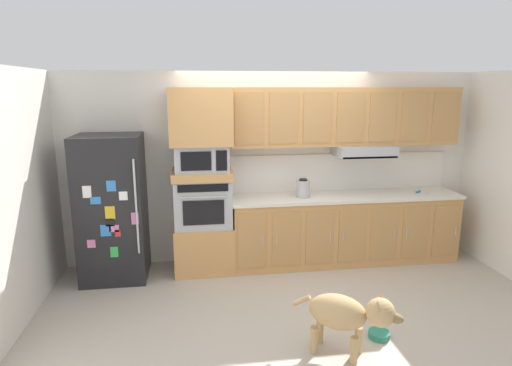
% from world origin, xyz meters
% --- Properties ---
extents(ground_plane, '(9.60, 9.60, 0.00)m').
position_xyz_m(ground_plane, '(0.00, 0.00, 0.00)').
color(ground_plane, '#B2A899').
extents(back_kitchen_wall, '(6.20, 0.12, 2.50)m').
position_xyz_m(back_kitchen_wall, '(0.00, 1.11, 1.25)').
color(back_kitchen_wall, silver).
rests_on(back_kitchen_wall, ground).
extents(side_panel_left, '(0.12, 7.10, 2.50)m').
position_xyz_m(side_panel_left, '(-2.80, 0.00, 1.25)').
color(side_panel_left, silver).
rests_on(side_panel_left, ground).
extents(refrigerator, '(0.76, 0.73, 1.76)m').
position_xyz_m(refrigerator, '(-2.04, 0.68, 0.88)').
color(refrigerator, black).
rests_on(refrigerator, ground).
extents(oven_base_cabinet, '(0.74, 0.62, 0.60)m').
position_xyz_m(oven_base_cabinet, '(-0.96, 0.75, 0.30)').
color(oven_base_cabinet, tan).
rests_on(oven_base_cabinet, ground).
extents(built_in_oven, '(0.70, 0.62, 0.60)m').
position_xyz_m(built_in_oven, '(-0.96, 0.75, 0.90)').
color(built_in_oven, '#A8AAAF').
rests_on(built_in_oven, oven_base_cabinet).
extents(appliance_mid_shelf, '(0.74, 0.62, 0.10)m').
position_xyz_m(appliance_mid_shelf, '(-0.96, 0.75, 1.25)').
color(appliance_mid_shelf, tan).
rests_on(appliance_mid_shelf, built_in_oven).
extents(microwave, '(0.64, 0.54, 0.32)m').
position_xyz_m(microwave, '(-0.96, 0.75, 1.46)').
color(microwave, '#A8AAAF').
rests_on(microwave, appliance_mid_shelf).
extents(appliance_upper_cabinet, '(0.74, 0.62, 0.68)m').
position_xyz_m(appliance_upper_cabinet, '(-0.96, 0.75, 1.96)').
color(appliance_upper_cabinet, tan).
rests_on(appliance_upper_cabinet, microwave).
extents(lower_cabinet_run, '(3.00, 0.63, 0.88)m').
position_xyz_m(lower_cabinet_run, '(0.91, 0.75, 0.44)').
color(lower_cabinet_run, tan).
rests_on(lower_cabinet_run, ground).
extents(countertop_slab, '(3.04, 0.64, 0.04)m').
position_xyz_m(countertop_slab, '(0.91, 0.75, 0.90)').
color(countertop_slab, silver).
rests_on(countertop_slab, lower_cabinet_run).
extents(backsplash_panel, '(3.04, 0.02, 0.50)m').
position_xyz_m(backsplash_panel, '(0.91, 1.04, 1.17)').
color(backsplash_panel, silver).
rests_on(backsplash_panel, countertop_slab).
extents(upper_cabinet_with_hood, '(3.00, 0.48, 0.88)m').
position_xyz_m(upper_cabinet_with_hood, '(0.93, 0.87, 1.90)').
color(upper_cabinet_with_hood, tan).
rests_on(upper_cabinet_with_hood, backsplash_panel).
extents(screwdriver, '(0.16, 0.17, 0.03)m').
position_xyz_m(screwdriver, '(1.92, 0.71, 0.93)').
color(screwdriver, blue).
rests_on(screwdriver, countertop_slab).
extents(electric_kettle, '(0.17, 0.17, 0.24)m').
position_xyz_m(electric_kettle, '(0.32, 0.70, 1.03)').
color(electric_kettle, '#A8AAAF').
rests_on(electric_kettle, countertop_slab).
extents(dog, '(0.83, 0.62, 0.62)m').
position_xyz_m(dog, '(0.21, -1.29, 0.40)').
color(dog, tan).
rests_on(dog, ground).
extents(dog_food_bowl, '(0.20, 0.20, 0.06)m').
position_xyz_m(dog_food_bowl, '(0.62, -1.08, 0.03)').
color(dog_food_bowl, '#267F66').
rests_on(dog_food_bowl, ground).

